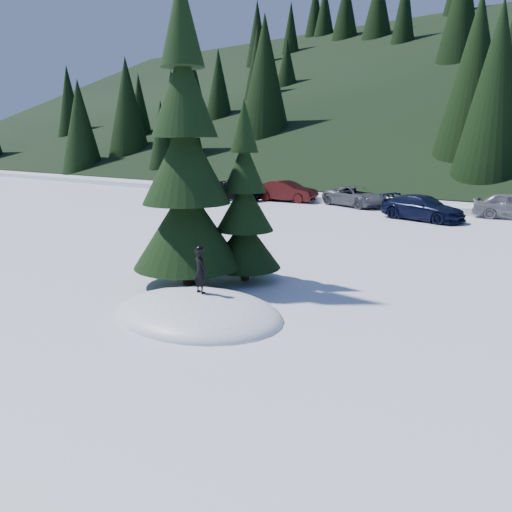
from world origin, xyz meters
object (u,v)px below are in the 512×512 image
Objects in this scene: spruce_short at (245,212)px; car_0 at (234,190)px; car_1 at (286,191)px; car_2 at (355,196)px; spruce_tall at (186,172)px; car_3 at (423,208)px; child_skier at (200,271)px.

spruce_short is 22.42m from car_0.
car_1 reaches higher than car_2.
spruce_tall reaches higher than spruce_short.
car_1 is 0.95× the size of car_2.
car_0 is at bearing 98.30° from car_3.
spruce_tall is 1.89× the size of car_1.
car_2 is (5.27, 0.52, -0.08)m from car_1.
spruce_tall is 22.44m from car_1.
car_3 is (-0.31, 15.54, -1.42)m from spruce_short.
child_skier reaches higher than car_2.
spruce_tall is at bearing -160.56° from car_1.
car_0 reaches higher than car_2.
car_3 is (14.64, -1.11, -0.09)m from car_0.
car_2 is at bearing -62.63° from child_skier.
child_skier is 0.25× the size of car_0.
spruce_tall reaches higher than car_3.
car_0 is 1.00× the size of car_1.
car_0 is at bearing -41.59° from child_skier.
car_2 is (-6.12, 18.84, -1.44)m from spruce_short.
child_skier is (2.03, -1.54, -2.28)m from spruce_tall.
child_skier reaches higher than car_3.
car_1 is (-10.39, 19.72, -2.57)m from spruce_tall.
spruce_short reaches higher than car_2.
spruce_tall is at bearing -125.54° from spruce_short.
car_1 is (3.56, 1.67, -0.02)m from car_0.
car_1 is (-12.42, 21.26, -0.29)m from child_skier.
car_1 is at bearing 114.42° from car_2.
spruce_short is at bearing -61.52° from child_skier.
car_1 is at bearing -75.91° from car_0.
spruce_short is 1.18× the size of car_1.
child_skier is at bearing -151.79° from car_0.
car_3 is at bearing -105.33° from car_0.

